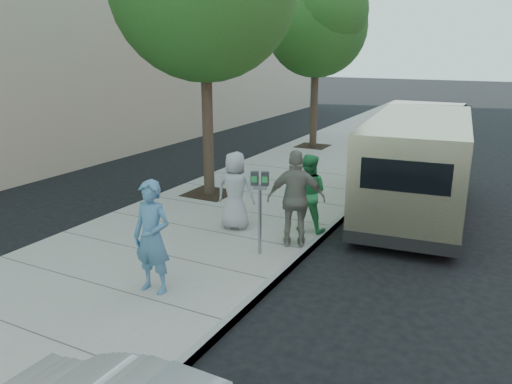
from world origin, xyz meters
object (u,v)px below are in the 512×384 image
(van, at_px, (417,164))
(person_green_shirt, at_px, (308,193))
(tree_far, at_px, (318,21))
(person_striped_polo, at_px, (296,199))
(parking_meter, at_px, (260,195))
(person_gray_shirt, at_px, (235,191))
(person_officer, at_px, (152,237))

(van, distance_m, person_green_shirt, 3.18)
(tree_far, height_order, van, tree_far)
(tree_far, xyz_separation_m, person_striped_polo, (3.45, -9.91, -3.77))
(parking_meter, relative_size, person_gray_shirt, 0.95)
(person_gray_shirt, relative_size, person_striped_polo, 0.88)
(parking_meter, xyz_separation_m, person_gray_shirt, (-1.12, 1.03, -0.32))
(person_officer, bearing_deg, person_striped_polo, 64.37)
(tree_far, height_order, person_green_shirt, tree_far)
(tree_far, relative_size, person_green_shirt, 3.88)
(van, bearing_deg, tree_far, 122.93)
(person_gray_shirt, bearing_deg, person_green_shirt, -169.28)
(tree_far, bearing_deg, person_officer, -80.17)
(parking_meter, bearing_deg, person_officer, -130.33)
(parking_meter, height_order, person_green_shirt, person_green_shirt)
(person_striped_polo, bearing_deg, van, -137.61)
(person_green_shirt, xyz_separation_m, person_striped_polo, (0.11, -0.90, 0.12))
(parking_meter, distance_m, person_officer, 2.28)
(parking_meter, relative_size, person_officer, 0.87)
(van, distance_m, person_gray_shirt, 4.52)
(person_green_shirt, bearing_deg, tree_far, -77.31)
(tree_far, relative_size, person_gray_shirt, 3.85)
(person_officer, relative_size, person_gray_shirt, 1.09)
(person_striped_polo, bearing_deg, person_green_shirt, -105.90)
(parking_meter, xyz_separation_m, person_green_shirt, (0.32, 1.59, -0.32))
(person_gray_shirt, bearing_deg, tree_far, -89.47)
(person_green_shirt, height_order, person_striped_polo, person_striped_polo)
(parking_meter, relative_size, person_striped_polo, 0.83)
(parking_meter, distance_m, person_gray_shirt, 1.55)
(person_striped_polo, bearing_deg, parking_meter, 34.86)
(person_officer, relative_size, person_green_shirt, 1.10)
(person_gray_shirt, bearing_deg, person_striped_polo, 157.12)
(tree_far, relative_size, van, 0.99)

